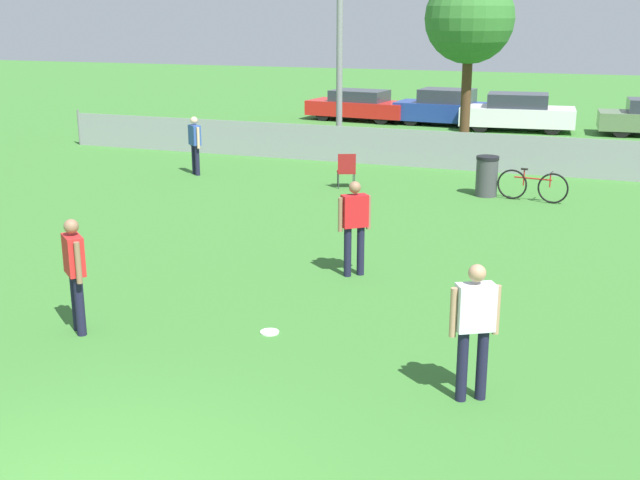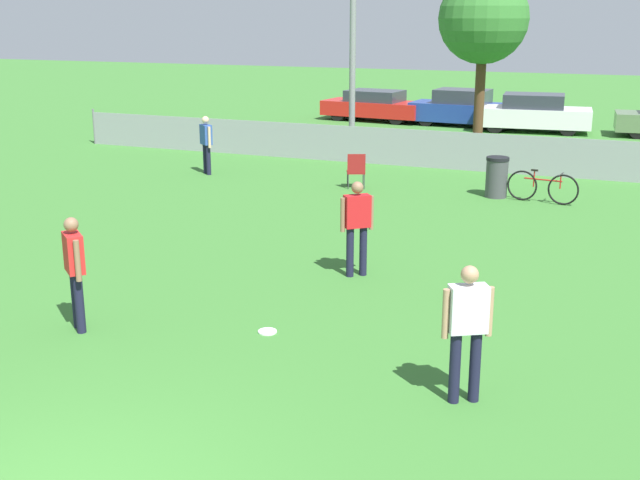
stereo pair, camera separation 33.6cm
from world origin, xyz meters
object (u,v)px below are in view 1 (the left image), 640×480
(player_defender_red, at_px, (75,267))
(frisbee_disc, at_px, (270,332))
(player_thrower_red, at_px, (354,221))
(parked_car_blue, at_px, (447,108))
(tree_near_pole, at_px, (470,19))
(folding_chair_sideline, at_px, (346,169))
(parked_car_white, at_px, (517,113))
(spectator_in_blue, at_px, (195,141))
(bicycle_sideline, at_px, (532,186))
(parked_car_red, at_px, (359,105))
(player_receiver_white, at_px, (474,322))
(trash_bin, at_px, (487,176))

(player_defender_red, relative_size, frisbee_disc, 6.14)
(player_thrower_red, xyz_separation_m, parked_car_blue, (-2.66, 19.94, -0.27))
(tree_near_pole, bearing_deg, folding_chair_sideline, -104.45)
(player_defender_red, height_order, parked_car_white, player_defender_red)
(frisbee_disc, bearing_deg, player_thrower_red, 84.23)
(spectator_in_blue, relative_size, bicycle_sideline, 0.95)
(folding_chair_sideline, bearing_deg, parked_car_white, -125.72)
(parked_car_blue, bearing_deg, parked_car_red, -179.31)
(tree_near_pole, height_order, player_thrower_red, tree_near_pole)
(player_thrower_red, relative_size, bicycle_sideline, 0.97)
(folding_chair_sideline, relative_size, parked_car_red, 0.21)
(folding_chair_sideline, bearing_deg, parked_car_blue, -112.57)
(frisbee_disc, distance_m, parked_car_blue, 22.97)
(player_defender_red, distance_m, frisbee_disc, 2.86)
(player_defender_red, xyz_separation_m, player_receiver_white, (5.57, -0.10, 0.00))
(parked_car_red, bearing_deg, player_receiver_white, -63.58)
(spectator_in_blue, xyz_separation_m, parked_car_red, (0.58, 13.08, -0.30))
(player_thrower_red, height_order, frisbee_disc, player_thrower_red)
(parked_car_red, bearing_deg, tree_near_pole, -43.16)
(spectator_in_blue, xyz_separation_m, parked_car_blue, (4.35, 12.91, -0.25))
(parked_car_red, bearing_deg, trash_bin, -54.35)
(parked_car_white, bearing_deg, parked_car_red, 166.94)
(player_thrower_red, bearing_deg, trash_bin, 40.94)
(player_receiver_white, relative_size, parked_car_white, 0.37)
(tree_near_pole, bearing_deg, trash_bin, -74.35)
(player_thrower_red, distance_m, trash_bin, 7.25)
(trash_bin, relative_size, parked_car_white, 0.22)
(player_receiver_white, bearing_deg, tree_near_pole, 70.46)
(frisbee_disc, bearing_deg, parked_car_red, 104.96)
(spectator_in_blue, bearing_deg, folding_chair_sideline, -144.50)
(spectator_in_blue, xyz_separation_m, bicycle_sideline, (9.23, -0.07, -0.56))
(frisbee_disc, distance_m, folding_chair_sideline, 9.98)
(parked_car_blue, bearing_deg, tree_near_pole, -69.83)
(tree_near_pole, xyz_separation_m, player_receiver_white, (3.47, -17.53, -3.24))
(spectator_in_blue, bearing_deg, frisbee_disc, 162.17)
(tree_near_pole, xyz_separation_m, player_thrower_red, (0.73, -13.61, -3.24))
(parked_car_red, height_order, parked_car_blue, parked_car_blue)
(spectator_in_blue, distance_m, parked_car_white, 14.22)
(player_thrower_red, distance_m, folding_chair_sideline, 7.27)
(tree_near_pole, height_order, player_receiver_white, tree_near_pole)
(tree_near_pole, height_order, parked_car_red, tree_near_pole)
(tree_near_pole, distance_m, parked_car_white, 6.71)
(player_receiver_white, relative_size, parked_car_blue, 0.40)
(player_defender_red, relative_size, parked_car_blue, 0.40)
(tree_near_pole, height_order, parked_car_blue, tree_near_pole)
(parked_car_red, bearing_deg, bicycle_sideline, -51.14)
(player_defender_red, xyz_separation_m, folding_chair_sideline, (0.35, 10.65, -0.46))
(player_thrower_red, relative_size, trash_bin, 1.66)
(frisbee_disc, bearing_deg, player_defender_red, -160.00)
(folding_chair_sideline, relative_size, bicycle_sideline, 0.54)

